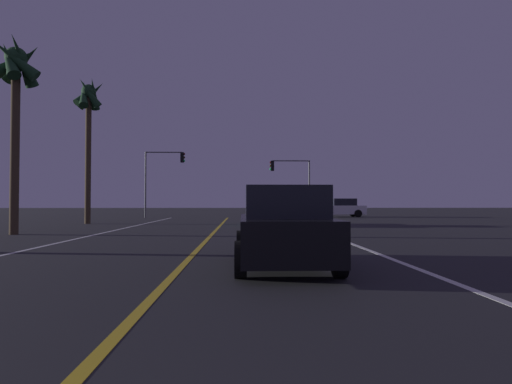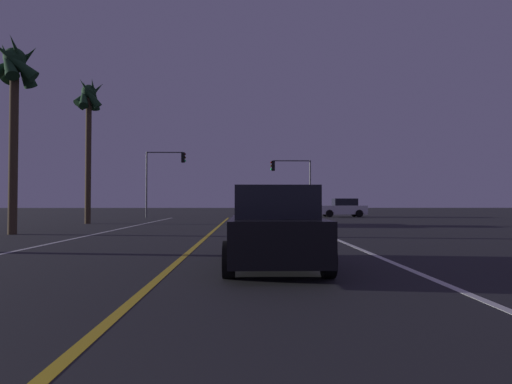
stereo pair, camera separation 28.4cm
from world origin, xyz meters
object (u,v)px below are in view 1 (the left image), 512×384
Objects in this scene: car_ahead_far at (269,211)px; car_crossing_side at (342,208)px; car_lead_same_lane at (283,228)px; traffic_light_near_left at (164,169)px; palm_tree_left_mid at (16,77)px; traffic_light_near_right at (290,174)px; palm_tree_left_far at (89,107)px.

car_ahead_far is 1.00× the size of car_crossing_side.
traffic_light_near_left is (-7.81, 28.22, 3.51)m from car_lead_same_lane.
car_lead_same_lane is 15.16m from palm_tree_left_mid.
traffic_light_near_right is at bearing 14.45° from car_crossing_side.
car_crossing_side and car_lead_same_lane have the same top height.
palm_tree_left_far reaches higher than car_crossing_side.
traffic_light_near_left is at bearing 15.47° from car_lead_same_lane.
palm_tree_left_mid is 8.87m from palm_tree_left_far.
car_lead_same_lane is at bearing -40.98° from palm_tree_left_mid.
traffic_light_near_left is 0.69× the size of palm_tree_left_mid.
car_crossing_side is 28.36m from palm_tree_left_mid.
car_lead_same_lane is 0.46× the size of palm_tree_left_far.
palm_tree_left_far is (-0.17, 8.84, 0.73)m from palm_tree_left_mid.
palm_tree_left_far is (-14.06, -10.22, 3.59)m from traffic_light_near_right.
traffic_light_near_left is at bearing 74.10° from palm_tree_left_far.
car_ahead_far is 0.46× the size of palm_tree_left_far.
traffic_light_near_left reaches higher than car_lead_same_lane.
traffic_light_near_left is at bearing 4.54° from car_crossing_side.
palm_tree_left_far is at bearing 91.12° from palm_tree_left_mid.
palm_tree_left_mid is at bearing -98.17° from traffic_light_near_left.
car_lead_same_lane is (-0.73, -16.09, 0.00)m from car_ahead_far.
car_lead_same_lane is 29.49m from traffic_light_near_left.
car_ahead_far is at bearing 31.55° from palm_tree_left_mid.
car_crossing_side is 16.55m from traffic_light_near_left.
palm_tree_left_mid is (-11.28, -6.92, 5.89)m from car_ahead_far.
car_crossing_side is at bearing 4.54° from traffic_light_near_left.
traffic_light_near_right reaches higher than car_lead_same_lane.
palm_tree_left_mid reaches higher than car_crossing_side.
palm_tree_left_mid is (-2.74, -19.06, 2.38)m from traffic_light_near_left.
traffic_light_near_left is 0.62× the size of palm_tree_left_far.
palm_tree_left_mid is 0.91× the size of palm_tree_left_far.
car_lead_same_lane is 0.84× the size of traffic_light_near_right.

